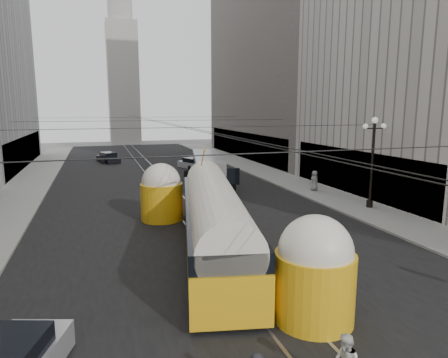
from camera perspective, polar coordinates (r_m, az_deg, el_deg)
road at (r=38.83m, az=-8.91°, el=-0.61°), size 20.00×85.00×0.02m
sidewalk_left at (r=42.30m, az=-25.95°, el=-0.54°), size 4.00×72.00×0.15m
sidewalk_right at (r=45.44m, az=5.50°, el=1.11°), size 4.00×72.00×0.15m
rail_left at (r=38.73m, az=-10.00°, el=-0.67°), size 0.12×85.00×0.04m
rail_right at (r=38.95m, az=-7.82°, el=-0.55°), size 0.12×85.00×0.04m
building_right_far at (r=59.85m, az=8.44°, el=18.80°), size 12.60×32.60×32.60m
distant_tower at (r=85.79m, az=-14.30°, el=15.02°), size 6.00×6.00×31.36m
lamppost_right_mid at (r=29.80m, az=20.46°, el=2.94°), size 1.86×0.44×6.37m
catenary at (r=37.22m, az=-8.73°, el=8.05°), size 25.00×72.00×0.23m
streetcar at (r=19.52m, az=-1.45°, el=-5.66°), size 5.61×16.71×3.73m
city_bus at (r=36.91m, az=-2.39°, el=1.42°), size 4.63×11.65×2.87m
sedan_white_far at (r=47.78m, az=-4.48°, el=2.18°), size 3.11×4.41×1.29m
sedan_dark_far at (r=55.27m, az=-16.19°, el=2.92°), size 3.08×4.68×1.37m
pedestrian_sidewalk_right at (r=35.02m, az=12.80°, el=-0.23°), size 0.94×0.71×1.71m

